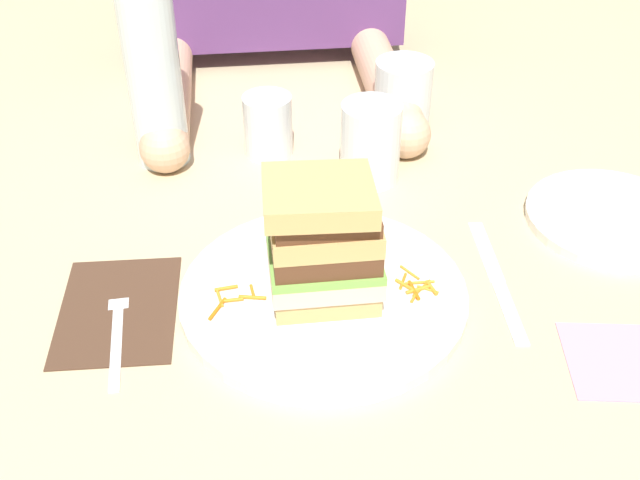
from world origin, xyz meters
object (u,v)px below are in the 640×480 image
at_px(napkin_pink, 611,360).
at_px(side_plate, 612,218).
at_px(knife, 498,282).
at_px(water_bottle, 152,67).
at_px(main_plate, 323,294).
at_px(empty_tumbler_1, 268,125).
at_px(fork, 117,322).
at_px(napkin_dark, 118,309).
at_px(sandwich, 323,240).
at_px(juice_glass, 370,146).
at_px(empty_tumbler_0, 403,96).

bearing_deg(napkin_pink, side_plate, 66.81).
relative_size(knife, water_bottle, 0.70).
xyz_separation_m(main_plate, empty_tumbler_1, (-0.04, 0.30, 0.03)).
bearing_deg(fork, knife, 2.98).
distance_m(main_plate, napkin_dark, 0.20).
height_order(side_plate, napkin_pink, side_plate).
height_order(main_plate, napkin_dark, main_plate).
xyz_separation_m(main_plate, sandwich, (-0.00, -0.00, 0.07)).
distance_m(main_plate, fork, 0.20).
height_order(main_plate, empty_tumbler_1, empty_tumbler_1).
bearing_deg(empty_tumbler_1, napkin_dark, -120.12).
distance_m(main_plate, side_plate, 0.36).
xyz_separation_m(empty_tumbler_1, side_plate, (0.38, -0.20, -0.03)).
distance_m(napkin_dark, knife, 0.39).
relative_size(knife, side_plate, 1.03).
xyz_separation_m(sandwich, juice_glass, (0.08, 0.22, -0.03)).
relative_size(empty_tumbler_1, side_plate, 0.41).
height_order(sandwich, napkin_dark, sandwich).
xyz_separation_m(main_plate, juice_glass, (0.08, 0.22, 0.04)).
xyz_separation_m(knife, empty_tumbler_0, (-0.04, 0.34, 0.05)).
bearing_deg(side_plate, empty_tumbler_1, 152.12).
height_order(fork, empty_tumbler_0, empty_tumbler_0).
xyz_separation_m(sandwich, side_plate, (0.35, 0.10, -0.07)).
xyz_separation_m(empty_tumbler_0, napkin_pink, (0.11, -0.46, -0.05)).
height_order(water_bottle, empty_tumbler_1, water_bottle).
bearing_deg(empty_tumbler_1, juice_glass, -31.83).
bearing_deg(napkin_dark, side_plate, 9.20).
bearing_deg(empty_tumbler_1, napkin_pink, -55.02).
bearing_deg(side_plate, fork, -168.52).
distance_m(empty_tumbler_0, napkin_pink, 0.47).
bearing_deg(side_plate, napkin_pink, -113.19).
relative_size(main_plate, empty_tumbler_1, 3.62).
bearing_deg(empty_tumbler_1, fork, -118.14).
bearing_deg(empty_tumbler_0, main_plate, -113.39).
xyz_separation_m(water_bottle, side_plate, (0.52, -0.20, -0.12)).
bearing_deg(fork, empty_tumbler_1, 61.86).
height_order(knife, water_bottle, water_bottle).
xyz_separation_m(sandwich, fork, (-0.20, -0.01, -0.07)).
distance_m(fork, empty_tumbler_0, 0.50).
height_order(main_plate, water_bottle, water_bottle).
xyz_separation_m(fork, side_plate, (0.55, 0.11, 0.00)).
height_order(main_plate, side_plate, main_plate).
distance_m(sandwich, napkin_pink, 0.29).
bearing_deg(napkin_pink, napkin_dark, 164.90).
bearing_deg(water_bottle, fork, -95.92).
bearing_deg(sandwich, knife, 1.73).
distance_m(main_plate, knife, 0.18).
bearing_deg(napkin_dark, empty_tumbler_0, 43.55).
bearing_deg(napkin_dark, empty_tumbler_1, 59.88).
height_order(sandwich, empty_tumbler_1, sandwich).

